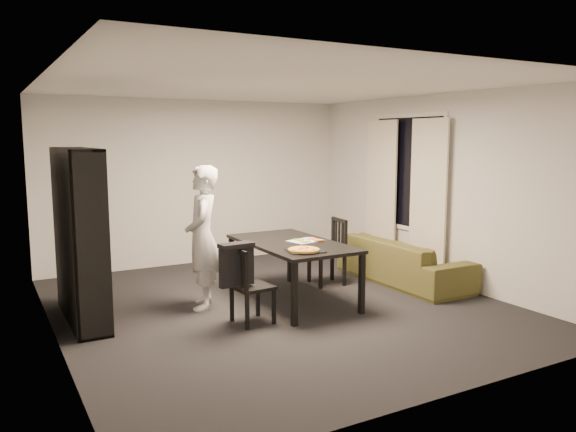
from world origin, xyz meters
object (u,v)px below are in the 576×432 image
bookshelf (80,236)px  dining_table (292,247)px  chair_right (332,247)px  baking_tray (305,251)px  pepperoni_pizza (304,250)px  sofa (403,260)px  chair_left (246,281)px  person (203,238)px

bookshelf → dining_table: bearing=-11.5°
chair_right → baking_tray: 1.48m
pepperoni_pizza → sofa: 2.15m
chair_left → person: bearing=8.3°
chair_left → baking_tray: (0.72, -0.05, 0.27)m
sofa → baking_tray: bearing=107.3°
chair_left → pepperoni_pizza: chair_left is taller
pepperoni_pizza → sofa: bearing=17.6°
baking_tray → sofa: baking_tray is taller
person → pepperoni_pizza: person is taller
chair_left → pepperoni_pizza: bearing=-101.2°
bookshelf → dining_table: 2.45m
pepperoni_pizza → person: bearing=135.3°
chair_left → person: 0.89m
chair_right → sofa: chair_right is taller
person → pepperoni_pizza: size_ratio=4.83×
dining_table → chair_right: size_ratio=1.96×
bookshelf → dining_table: (2.39, -0.49, -0.28)m
person → baking_tray: (0.91, -0.84, -0.10)m
pepperoni_pizza → dining_table: bearing=72.9°
chair_left → baking_tray: bearing=-98.9°
dining_table → person: size_ratio=1.05×
bookshelf → chair_left: (1.52, -1.01, -0.47)m
chair_right → person: size_ratio=0.54×
bookshelf → baking_tray: bookshelf is taller
dining_table → chair_right: (0.90, 0.45, -0.16)m
chair_right → sofa: size_ratio=0.43×
dining_table → sofa: bearing=1.3°
bookshelf → chair_left: 1.89m
bookshelf → sofa: size_ratio=0.91×
chair_left → dining_table: bearing=-64.1°
person → sofa: (2.87, -0.23, -0.54)m
chair_left → chair_right: 2.01m
chair_right → sofa: (0.92, -0.41, -0.21)m
chair_right → person: (-1.95, -0.18, 0.33)m
dining_table → chair_left: bearing=-148.8°
chair_right → baking_tray: size_ratio=2.27×
bookshelf → pepperoni_pizza: bookshelf is taller
pepperoni_pizza → baking_tray: bearing=34.8°
dining_table → chair_left: (-0.87, -0.52, -0.20)m
chair_right → sofa: bearing=71.9°
chair_left → person: person is taller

